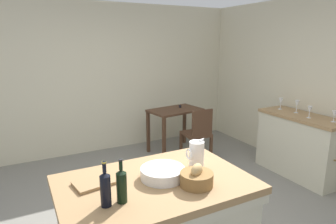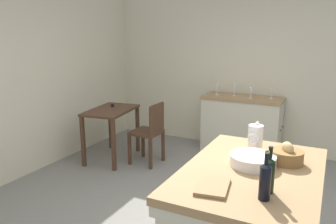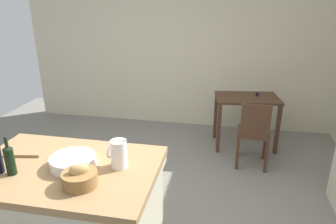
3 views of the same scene
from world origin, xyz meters
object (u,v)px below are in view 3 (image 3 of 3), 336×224
at_px(wash_bowl, 73,161).
at_px(cutting_board, 27,151).
at_px(writing_desk, 247,105).
at_px(bread_basket, 80,177).
at_px(wooden_chair, 254,132).
at_px(wine_bottle_dark, 10,159).
at_px(island_table, 70,208).
at_px(pitcher, 118,154).

xyz_separation_m(wash_bowl, cutting_board, (-0.51, 0.15, -0.03)).
bearing_deg(writing_desk, bread_basket, -115.92).
bearing_deg(wooden_chair, writing_desk, 97.02).
height_order(wash_bowl, wine_bottle_dark, wine_bottle_dark).
bearing_deg(bread_basket, island_table, 139.11).
bearing_deg(wine_bottle_dark, wash_bowl, 25.35).
bearing_deg(wine_bottle_dark, island_table, 27.91).
height_order(wooden_chair, pitcher, pitcher).
xyz_separation_m(wash_bowl, bread_basket, (0.17, -0.23, 0.02)).
distance_m(wash_bowl, bread_basket, 0.29).
bearing_deg(wash_bowl, bread_basket, -53.45).
distance_m(cutting_board, wine_bottle_dark, 0.37).
xyz_separation_m(pitcher, wash_bowl, (-0.36, -0.06, -0.07)).
bearing_deg(pitcher, bread_basket, -122.54).
xyz_separation_m(island_table, writing_desk, (1.55, 2.46, 0.18)).
xyz_separation_m(writing_desk, wooden_chair, (0.08, -0.62, -0.15)).
distance_m(pitcher, wash_bowl, 0.37).
height_order(island_table, bread_basket, bread_basket).
height_order(wooden_chair, wash_bowl, wash_bowl).
height_order(pitcher, bread_basket, pitcher).
distance_m(pitcher, wine_bottle_dark, 0.81).
height_order(writing_desk, cutting_board, cutting_board).
height_order(writing_desk, wash_bowl, wash_bowl).
bearing_deg(wooden_chair, cutting_board, -140.93).
relative_size(wooden_chair, pitcher, 3.39).
height_order(wash_bowl, cutting_board, wash_bowl).
xyz_separation_m(wash_bowl, wine_bottle_dark, (-0.41, -0.19, 0.08)).
bearing_deg(cutting_board, wine_bottle_dark, -72.46).
bearing_deg(cutting_board, bread_basket, -28.88).
distance_m(island_table, wooden_chair, 2.45).
height_order(wash_bowl, bread_basket, bread_basket).
bearing_deg(wine_bottle_dark, cutting_board, 107.54).
distance_m(pitcher, cutting_board, 0.88).
bearing_deg(bread_basket, wash_bowl, 126.55).
relative_size(wash_bowl, cutting_board, 1.21).
distance_m(writing_desk, wooden_chair, 0.64).
height_order(island_table, cutting_board, cutting_board).
relative_size(island_table, wooden_chair, 1.63).
bearing_deg(bread_basket, writing_desk, 64.08).
relative_size(wash_bowl, wine_bottle_dark, 1.14).
distance_m(writing_desk, wine_bottle_dark, 3.26).
xyz_separation_m(island_table, wine_bottle_dark, (-0.33, -0.18, 0.53)).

